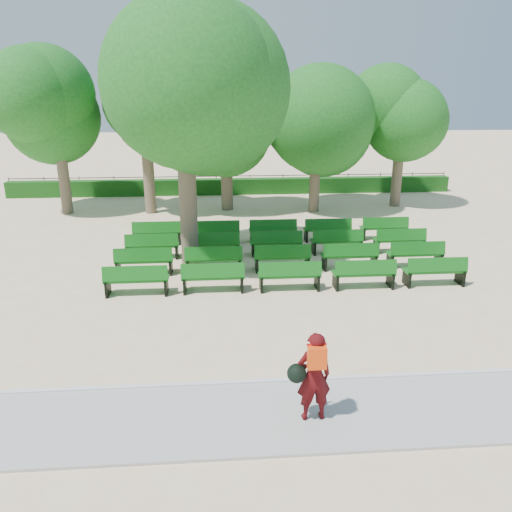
{
  "coord_description": "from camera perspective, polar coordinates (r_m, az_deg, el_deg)",
  "views": [
    {
      "loc": [
        -0.94,
        -15.34,
        5.92
      ],
      "look_at": [
        0.17,
        -1.0,
        1.1
      ],
      "focal_mm": 35.0,
      "sensor_mm": 36.0,
      "label": 1
    }
  ],
  "objects": [
    {
      "name": "ground",
      "position": [
        16.47,
        -0.88,
        -2.54
      ],
      "size": [
        120.0,
        120.0,
        0.0
      ],
      "primitive_type": "plane",
      "color": "beige"
    },
    {
      "name": "tree_line",
      "position": [
        26.04,
        -2.27,
        5.37
      ],
      "size": [
        21.8,
        6.8,
        7.04
      ],
      "primitive_type": null,
      "color": "#1D661E",
      "rests_on": "ground"
    },
    {
      "name": "fence",
      "position": [
        30.34,
        -2.61,
        7.25
      ],
      "size": [
        26.0,
        0.1,
        1.02
      ],
      "primitive_type": null,
      "color": "black",
      "rests_on": "ground"
    },
    {
      "name": "hedge",
      "position": [
        29.86,
        -2.59,
        7.95
      ],
      "size": [
        26.0,
        0.7,
        0.9
      ],
      "primitive_type": "cube",
      "color": "#164B13",
      "rests_on": "ground"
    },
    {
      "name": "curb",
      "position": [
        10.86,
        1.27,
        -14.19
      ],
      "size": [
        30.0,
        0.12,
        0.1
      ],
      "primitive_type": "cube",
      "color": "silver",
      "rests_on": "ground"
    },
    {
      "name": "paving",
      "position": [
        9.93,
        1.95,
        -17.86
      ],
      "size": [
        30.0,
        2.2,
        0.06
      ],
      "primitive_type": "cube",
      "color": "#A7A7A3",
      "rests_on": "ground"
    },
    {
      "name": "bench_array",
      "position": [
        17.98,
        2.7,
        -0.39
      ],
      "size": [
        1.94,
        0.68,
        1.21
      ],
      "rotation": [
        0.0,
        0.0,
        -0.04
      ],
      "color": "#116215",
      "rests_on": "ground"
    },
    {
      "name": "tree_among",
      "position": [
        16.8,
        -8.2,
        15.48
      ],
      "size": [
        5.41,
        5.41,
        7.55
      ],
      "color": "brown",
      "rests_on": "ground"
    },
    {
      "name": "person",
      "position": [
        9.39,
        6.49,
        -13.42
      ],
      "size": [
        0.85,
        0.52,
        1.77
      ],
      "rotation": [
        0.0,
        0.0,
        3.24
      ],
      "color": "#44090B",
      "rests_on": "ground"
    }
  ]
}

